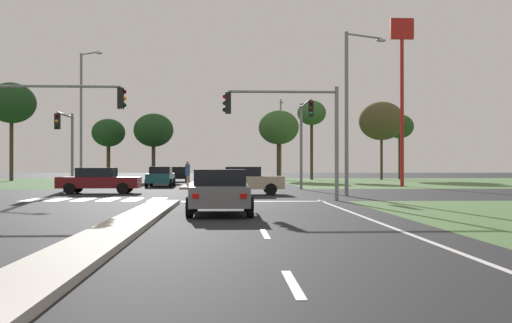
{
  "coord_description": "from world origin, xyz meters",
  "views": [
    {
      "loc": [
        2.61,
        -3.92,
        1.6
      ],
      "look_at": [
        4.05,
        26.01,
        1.8
      ],
      "focal_mm": 42.56,
      "sensor_mm": 36.0,
      "label": 1
    }
  ],
  "objects": [
    {
      "name": "crosswalk_bar_third",
      "position": [
        -4.1,
        24.8,
        0.01
      ],
      "size": [
        0.7,
        2.8,
        0.01
      ],
      "primitive_type": "cube",
      "color": "silver",
      "rests_on": "ground"
    },
    {
      "name": "lane_dash_second",
      "position": [
        3.5,
        10.21,
        0.01
      ],
      "size": [
        0.14,
        2.0,
        0.01
      ],
      "primitive_type": "cube",
      "color": "silver",
      "rests_on": "ground"
    },
    {
      "name": "traffic_signal_near_left",
      "position": [
        -5.4,
        23.4,
        3.78
      ],
      "size": [
        5.81,
        0.32,
        5.38
      ],
      "color": "gray",
      "rests_on": "ground"
    },
    {
      "name": "car_teal_fourth",
      "position": [
        -2.39,
        42.13,
        0.78
      ],
      "size": [
        1.96,
        4.44,
        1.53
      ],
      "rotation": [
        0.0,
        0.0,
        3.14
      ],
      "color": "#19565B",
      "rests_on": "ground"
    },
    {
      "name": "lane_dash_third",
      "position": [
        3.5,
        16.21,
        0.01
      ],
      "size": [
        0.14,
        2.0,
        0.01
      ],
      "primitive_type": "cube",
      "color": "silver",
      "rests_on": "ground"
    },
    {
      "name": "treeline_third",
      "position": [
        -5.24,
        61.34,
        5.37
      ],
      "size": [
        4.23,
        4.23,
        7.21
      ],
      "color": "#423323",
      "rests_on": "ground"
    },
    {
      "name": "edge_line_right",
      "position": [
        6.85,
        12.0,
        0.01
      ],
      "size": [
        0.14,
        24.0,
        0.01
      ],
      "primitive_type": "cube",
      "color": "silver",
      "rests_on": "ground"
    },
    {
      "name": "car_black_second",
      "position": [
        -2.22,
        56.07,
        0.76
      ],
      "size": [
        2.08,
        4.47,
        1.48
      ],
      "rotation": [
        0.0,
        0.0,
        3.14
      ],
      "color": "black",
      "rests_on": "ground"
    },
    {
      "name": "crosswalk_bar_fourth",
      "position": [
        -2.95,
        24.8,
        0.01
      ],
      "size": [
        0.7,
        2.8,
        0.01
      ],
      "primitive_type": "cube",
      "color": "silver",
      "rests_on": "ground"
    },
    {
      "name": "car_beige_fifth",
      "position": [
        3.61,
        29.57,
        0.78
      ],
      "size": [
        4.23,
        1.98,
        1.53
      ],
      "rotation": [
        0.0,
        0.0,
        -1.57
      ],
      "color": "#BCAD8E",
      "rests_on": "ground"
    },
    {
      "name": "traffic_signal_near_right",
      "position": [
        5.59,
        23.4,
        3.63
      ],
      "size": [
        5.28,
        0.32,
        5.19
      ],
      "color": "gray",
      "rests_on": "ground"
    },
    {
      "name": "stop_bar_near",
      "position": [
        3.8,
        23.0,
        0.01
      ],
      "size": [
        6.4,
        0.5,
        0.01
      ],
      "primitive_type": "cube",
      "color": "silver",
      "rests_on": "ground"
    },
    {
      "name": "street_lamp_fourth",
      "position": [
        8.92,
        66.83,
        5.2
      ],
      "size": [
        0.61,
        1.95,
        9.37
      ],
      "color": "gray",
      "rests_on": "ground"
    },
    {
      "name": "treeline_seventh",
      "position": [
        20.14,
        64.04,
        6.66
      ],
      "size": [
        5.15,
        5.15,
        8.87
      ],
      "color": "#423323",
      "rests_on": "ground"
    },
    {
      "name": "grass_verge_far_right",
      "position": [
        25.5,
        54.5,
        0.0
      ],
      "size": [
        35.0,
        35.0,
        0.01
      ],
      "primitive_type": "cube",
      "color": "#476B38",
      "rests_on": "ground"
    },
    {
      "name": "fastfood_pole_sign",
      "position": [
        16.07,
        42.05,
        9.33
      ],
      "size": [
        1.8,
        0.4,
        12.93
      ],
      "color": "red",
      "rests_on": "ground"
    },
    {
      "name": "median_island_near",
      "position": [
        0.0,
        11.0,
        0.07
      ],
      "size": [
        1.2,
        22.0,
        0.14
      ],
      "primitive_type": "cube",
      "color": "#ADA89E",
      "rests_on": "ground"
    },
    {
      "name": "traffic_signal_far_left",
      "position": [
        -7.6,
        35.17,
        3.45
      ],
      "size": [
        0.32,
        3.86,
        5.04
      ],
      "color": "gray",
      "rests_on": "ground"
    },
    {
      "name": "pedestrian_at_median",
      "position": [
        -0.24,
        40.12,
        1.22
      ],
      "size": [
        0.34,
        0.34,
        1.78
      ],
      "rotation": [
        0.0,
        0.0,
        5.3
      ],
      "color": "#9E8966",
      "rests_on": "median_island_far"
    },
    {
      "name": "traffic_signal_far_right",
      "position": [
        7.6,
        34.83,
        3.99
      ],
      "size": [
        0.32,
        4.95,
        5.78
      ],
      "color": "gray",
      "rests_on": "ground"
    },
    {
      "name": "car_grey_near",
      "position": [
        2.4,
        16.05,
        0.76
      ],
      "size": [
        2.07,
        4.27,
        1.47
      ],
      "color": "slate",
      "rests_on": "ground"
    },
    {
      "name": "treeline_fourth",
      "position": [
        8.38,
        63.42,
        5.83
      ],
      "size": [
        4.5,
        4.5,
        7.79
      ],
      "color": "#423323",
      "rests_on": "ground"
    },
    {
      "name": "crosswalk_bar_fifth",
      "position": [
        -1.8,
        24.8,
        0.01
      ],
      "size": [
        0.7,
        2.8,
        0.01
      ],
      "primitive_type": "cube",
      "color": "silver",
      "rests_on": "ground"
    },
    {
      "name": "lane_dash_near",
      "position": [
        3.5,
        4.21,
        0.01
      ],
      "size": [
        0.14,
        2.0,
        0.01
      ],
      "primitive_type": "cube",
      "color": "silver",
      "rests_on": "ground"
    },
    {
      "name": "car_maroon_third",
      "position": [
        -4.73,
        31.17,
        0.76
      ],
      "size": [
        4.62,
        2.01,
        1.47
      ],
      "rotation": [
        0.0,
        0.0,
        -1.57
      ],
      "color": "maroon",
      "rests_on": "ground"
    },
    {
      "name": "median_island_far",
      "position": [
        0.0,
        55.0,
        0.07
      ],
      "size": [
        1.2,
        36.0,
        0.14
      ],
      "primitive_type": "cube",
      "color": "gray",
      "rests_on": "ground"
    },
    {
      "name": "treeline_sixth",
      "position": [
        22.78,
        65.99,
        6.13
      ],
      "size": [
        3.3,
        3.3,
        7.59
      ],
      "color": "#423323",
      "rests_on": "ground"
    },
    {
      "name": "crosswalk_bar_second",
      "position": [
        -5.25,
        24.8,
        0.01
      ],
      "size": [
        0.7,
        2.8,
        0.01
      ],
      "primitive_type": "cube",
      "color": "silver",
      "rests_on": "ground"
    },
    {
      "name": "treeline_near",
      "position": [
        -19.96,
        60.69,
        8.15
      ],
      "size": [
        5.03,
        5.03,
        10.33
      ],
      "color": "#423323",
      "rests_on": "ground"
    },
    {
      "name": "crosswalk_bar_sixth",
      "position": [
        -0.65,
        24.8,
        0.01
      ],
      "size": [
        0.7,
        2.8,
        0.01
      ],
      "primitive_type": "cube",
      "color": "silver",
      "rests_on": "ground"
    },
    {
      "name": "crosswalk_bar_near",
      "position": [
        -6.4,
        24.8,
        0.01
      ],
      "size": [
        0.7,
        2.8,
        0.01
      ],
      "primitive_type": "cube",
      "color": "silver",
      "rests_on": "ground"
    },
    {
      "name": "treeline_second",
      "position": [
        -10.26,
        62.56,
        5.13
      ],
      "size": [
        3.59,
        3.59,
        6.71
      ],
      "color": "#423323",
      "rests_on": "ground"
    },
    {
      "name": "ground_plane",
      "position": [
        0.0,
        30.0,
        0.0
      ],
      "size": [
        200.0,
        200.0,
        0.0
      ],
      "primitive_type": "plane",
      "color": "black"
    },
    {
      "name": "street_lamp_third",
      "position": [
        -8.75,
        44.34,
        5.8
      ],
      "size": [
        2.05,
        1.5,
        10.47
      ],
      "color": "gray",
      "rests_on": "ground"
    },
    {
      "name": "street_lamp_second",
      "position": [
        9.12,
        27.74,
        4.89
      ],
      "size": [
        2.5,
        1.31,
        8.64
      ],
      "color": "gray",
      "rests_on": "ground"
    },
    {
      "name": "treeline_fifth",
      "position": [
        12.31,
        65.09,
        7.55
      ],
      "size": [
        3.31,
        3.31,
        9.07
      ],
      "color": "#423323",
      "rests_on": "ground"
    }
  ]
}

